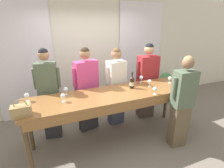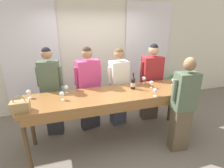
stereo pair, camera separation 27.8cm
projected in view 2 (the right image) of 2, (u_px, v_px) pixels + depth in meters
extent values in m
plane|color=#70665B|center=(113.00, 140.00, 3.50)|extent=(18.00, 18.00, 0.00)
cube|color=silver|center=(94.00, 55.00, 4.50)|extent=(12.00, 0.06, 2.80)
cube|color=white|center=(32.00, 61.00, 4.06)|extent=(1.29, 0.03, 2.69)
cube|color=white|center=(147.00, 54.00, 4.87)|extent=(1.29, 0.03, 2.69)
cube|color=brown|center=(113.00, 95.00, 3.15)|extent=(3.10, 0.78, 0.06)
cube|color=brown|center=(120.00, 109.00, 2.85)|extent=(2.98, 0.03, 0.12)
cylinder|color=#4C3823|center=(27.00, 145.00, 2.65)|extent=(0.07, 0.07, 0.95)
cylinder|color=#4C3823|center=(189.00, 115.00, 3.45)|extent=(0.07, 0.07, 0.95)
cylinder|color=#4C3823|center=(32.00, 123.00, 3.21)|extent=(0.07, 0.07, 0.95)
cylinder|color=#4C3823|center=(170.00, 102.00, 4.01)|extent=(0.07, 0.07, 0.95)
cylinder|color=black|center=(133.00, 84.00, 3.31)|extent=(0.08, 0.08, 0.19)
cone|color=black|center=(133.00, 78.00, 3.27)|extent=(0.08, 0.08, 0.05)
cylinder|color=black|center=(133.00, 75.00, 3.25)|extent=(0.03, 0.03, 0.08)
cylinder|color=beige|center=(133.00, 84.00, 3.32)|extent=(0.08, 0.08, 0.08)
cube|color=#997A4C|center=(20.00, 107.00, 2.49)|extent=(0.25, 0.15, 0.16)
torus|color=#997A4C|center=(19.00, 101.00, 2.46)|extent=(0.17, 0.01, 0.17)
cylinder|color=white|center=(144.00, 83.00, 3.63)|extent=(0.06, 0.06, 0.00)
cylinder|color=white|center=(144.00, 82.00, 3.62)|extent=(0.01, 0.01, 0.07)
sphere|color=white|center=(144.00, 79.00, 3.59)|extent=(0.08, 0.08, 0.08)
sphere|color=maroon|center=(144.00, 79.00, 3.60)|extent=(0.05, 0.05, 0.05)
cylinder|color=white|center=(63.00, 100.00, 2.89)|extent=(0.06, 0.06, 0.00)
cylinder|color=white|center=(62.00, 98.00, 2.88)|extent=(0.01, 0.01, 0.07)
sphere|color=white|center=(62.00, 94.00, 2.86)|extent=(0.08, 0.08, 0.08)
sphere|color=maroon|center=(62.00, 95.00, 2.86)|extent=(0.05, 0.05, 0.05)
cylinder|color=white|center=(67.00, 93.00, 3.16)|extent=(0.06, 0.06, 0.00)
cylinder|color=white|center=(66.00, 91.00, 3.15)|extent=(0.01, 0.01, 0.07)
sphere|color=white|center=(66.00, 87.00, 3.12)|extent=(0.08, 0.08, 0.08)
cylinder|color=white|center=(155.00, 96.00, 3.03)|extent=(0.06, 0.06, 0.00)
cylinder|color=white|center=(155.00, 94.00, 3.02)|extent=(0.01, 0.01, 0.07)
sphere|color=white|center=(155.00, 90.00, 3.00)|extent=(0.08, 0.08, 0.08)
cylinder|color=white|center=(29.00, 98.00, 2.96)|extent=(0.06, 0.06, 0.00)
cylinder|color=white|center=(29.00, 96.00, 2.95)|extent=(0.01, 0.01, 0.07)
sphere|color=white|center=(28.00, 92.00, 2.93)|extent=(0.08, 0.08, 0.08)
sphere|color=maroon|center=(29.00, 93.00, 2.93)|extent=(0.05, 0.05, 0.05)
cylinder|color=white|center=(151.00, 88.00, 3.39)|extent=(0.06, 0.06, 0.00)
cylinder|color=white|center=(151.00, 86.00, 3.38)|extent=(0.01, 0.01, 0.07)
sphere|color=white|center=(152.00, 83.00, 3.36)|extent=(0.08, 0.08, 0.08)
cylinder|color=white|center=(173.00, 85.00, 3.53)|extent=(0.06, 0.06, 0.00)
cylinder|color=white|center=(173.00, 83.00, 3.52)|extent=(0.01, 0.01, 0.07)
sphere|color=white|center=(174.00, 80.00, 3.50)|extent=(0.08, 0.08, 0.08)
cylinder|color=maroon|center=(139.00, 85.00, 3.53)|extent=(0.14, 0.01, 0.01)
cube|color=#28282D|center=(54.00, 115.00, 3.56)|extent=(0.34, 0.23, 0.86)
cube|color=#4C5B47|center=(50.00, 79.00, 3.29)|extent=(0.39, 0.27, 0.68)
sphere|color=#9E7051|center=(46.00, 54.00, 3.12)|extent=(0.20, 0.20, 0.20)
sphere|color=black|center=(46.00, 52.00, 3.11)|extent=(0.17, 0.17, 0.17)
cylinder|color=#4C5B47|center=(60.00, 76.00, 3.29)|extent=(0.08, 0.08, 0.38)
cylinder|color=#4C5B47|center=(38.00, 77.00, 3.25)|extent=(0.08, 0.08, 0.38)
cube|color=#28282D|center=(90.00, 110.00, 3.77)|extent=(0.42, 0.25, 0.84)
cube|color=#C63D7A|center=(88.00, 77.00, 3.50)|extent=(0.49, 0.30, 0.67)
sphere|color=#9E7051|center=(87.00, 53.00, 3.34)|extent=(0.21, 0.21, 0.21)
sphere|color=#332319|center=(87.00, 51.00, 3.32)|extent=(0.18, 0.18, 0.18)
cylinder|color=#C63D7A|center=(99.00, 73.00, 3.60)|extent=(0.08, 0.08, 0.37)
cylinder|color=#C63D7A|center=(76.00, 76.00, 3.37)|extent=(0.08, 0.08, 0.37)
cube|color=#383D51|center=(118.00, 107.00, 3.95)|extent=(0.35, 0.26, 0.81)
cube|color=silver|center=(119.00, 76.00, 3.69)|extent=(0.41, 0.31, 0.64)
sphere|color=#9E7051|center=(119.00, 54.00, 3.53)|extent=(0.21, 0.21, 0.21)
sphere|color=brown|center=(119.00, 53.00, 3.52)|extent=(0.19, 0.19, 0.19)
cylinder|color=silver|center=(127.00, 73.00, 3.76)|extent=(0.08, 0.08, 0.35)
cylinder|color=silver|center=(110.00, 75.00, 3.60)|extent=(0.08, 0.08, 0.35)
cube|color=#473833|center=(149.00, 102.00, 4.16)|extent=(0.39, 0.26, 0.84)
cube|color=maroon|center=(152.00, 71.00, 3.90)|extent=(0.46, 0.30, 0.66)
sphere|color=tan|center=(154.00, 50.00, 3.73)|extent=(0.22, 0.22, 0.22)
sphere|color=black|center=(154.00, 48.00, 3.71)|extent=(0.19, 0.19, 0.19)
cylinder|color=maroon|center=(162.00, 69.00, 3.93)|extent=(0.07, 0.07, 0.36)
cylinder|color=maroon|center=(142.00, 70.00, 3.83)|extent=(0.07, 0.07, 0.36)
cube|color=brown|center=(179.00, 129.00, 3.14)|extent=(0.32, 0.23, 0.82)
cube|color=#4C5B47|center=(185.00, 92.00, 2.88)|extent=(0.38, 0.27, 0.65)
sphere|color=brown|center=(190.00, 65.00, 2.72)|extent=(0.19, 0.19, 0.19)
sphere|color=#93754C|center=(190.00, 63.00, 2.71)|extent=(0.17, 0.17, 0.17)
cylinder|color=#4C5B47|center=(175.00, 90.00, 2.82)|extent=(0.08, 0.08, 0.36)
cylinder|color=#4C5B47|center=(197.00, 88.00, 2.90)|extent=(0.08, 0.08, 0.36)
cylinder|color=#935B3D|center=(171.00, 96.00, 5.18)|extent=(0.27, 0.27, 0.25)
ellipsoid|color=#47844C|center=(173.00, 84.00, 5.05)|extent=(0.40, 0.40, 0.57)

